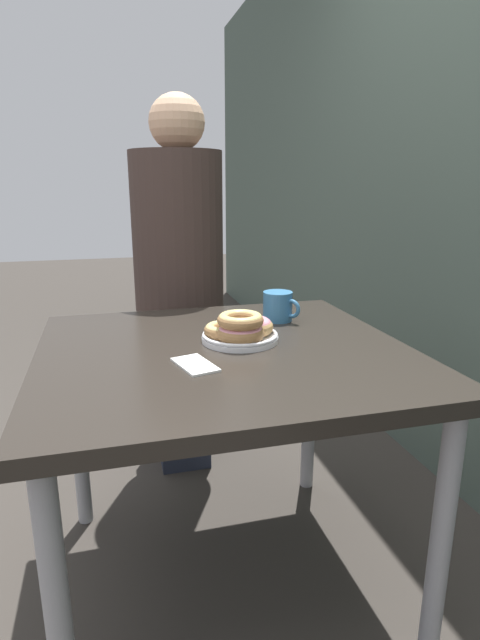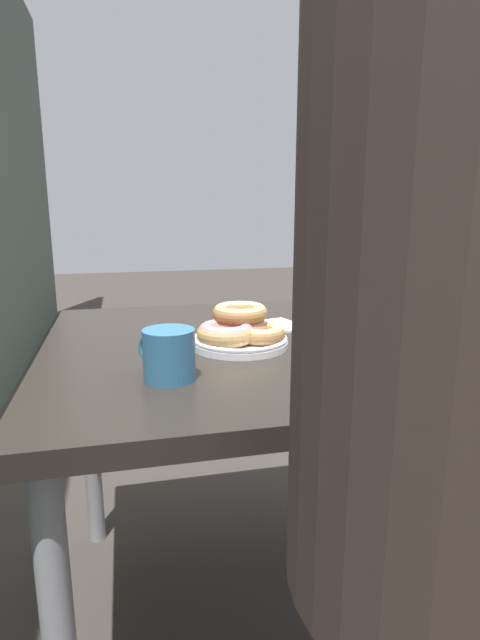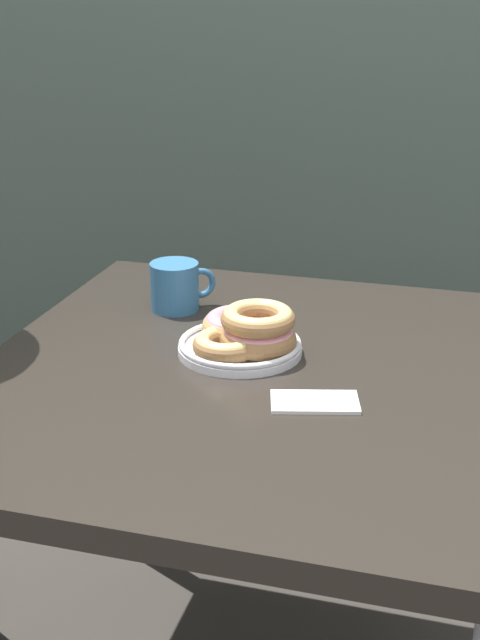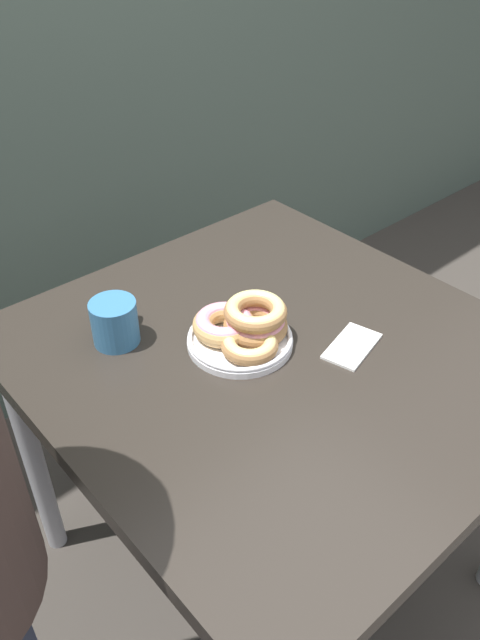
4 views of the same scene
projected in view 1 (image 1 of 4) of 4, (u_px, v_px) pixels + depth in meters
The scene contains 6 objects.
ground_plane at pixel (178, 588), 1.47m from camera, with size 14.00×14.00×0.00m, color #38332D.
dining_table at pixel (225, 376), 1.33m from camera, with size 0.90×0.96×0.73m.
donut_plate at pixel (240, 329), 1.35m from camera, with size 0.23×0.23×0.09m.
coffee_mug at pixel (278, 306), 1.56m from camera, with size 0.12×0.10×0.09m.
person_figure at pixel (179, 278), 1.96m from camera, with size 0.35×0.35×1.46m.
napkin at pixel (195, 365), 1.18m from camera, with size 0.15×0.10×0.01m.
Camera 1 is at (1.22, -0.13, 1.15)m, focal length 28.00 mm.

